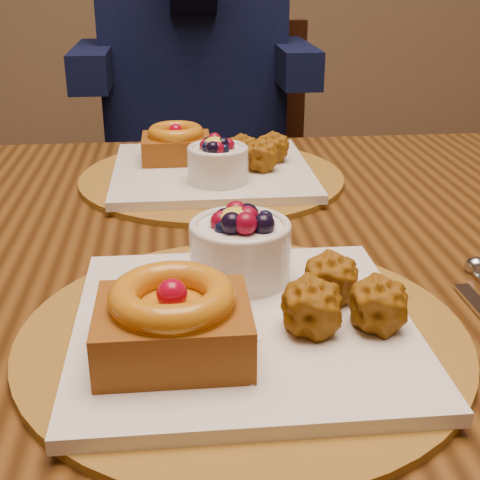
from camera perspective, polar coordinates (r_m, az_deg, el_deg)
name	(u,v)px	position (r m, az deg, el deg)	size (l,w,h in m)	color
dining_table	(224,298)	(0.80, -1.36, -4.99)	(1.60, 0.90, 0.76)	#311A09
place_setting_near	(239,308)	(0.56, -0.11, -5.86)	(0.38, 0.38, 0.09)	brown
place_setting_far	(210,167)	(0.96, -2.54, 6.28)	(0.38, 0.38, 0.08)	brown
chair_far	(234,178)	(1.83, -0.49, 5.35)	(0.45, 0.45, 0.90)	black
diner	(191,0)	(1.72, -4.16, 19.75)	(0.55, 0.52, 0.90)	black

